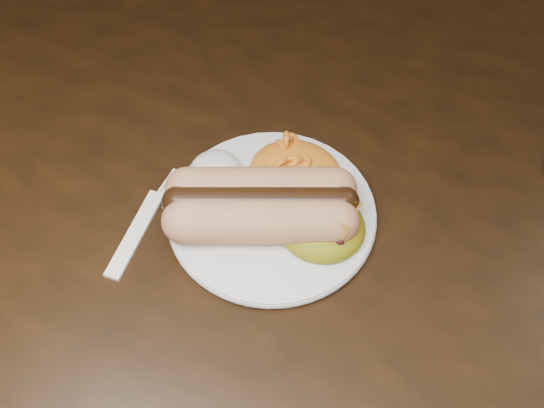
% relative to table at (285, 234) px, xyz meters
% --- Properties ---
extents(table, '(1.60, 0.90, 0.75)m').
position_rel_table_xyz_m(table, '(0.00, 0.00, 0.00)').
color(table, black).
rests_on(table, floor).
extents(plate, '(0.20, 0.20, 0.01)m').
position_rel_table_xyz_m(plate, '(0.00, -0.04, 0.10)').
color(plate, white).
rests_on(plate, table).
extents(hotdog, '(0.15, 0.13, 0.04)m').
position_rel_table_xyz_m(hotdog, '(-0.00, -0.05, 0.12)').
color(hotdog, tan).
rests_on(hotdog, plate).
extents(mac_and_cheese, '(0.11, 0.10, 0.04)m').
position_rel_table_xyz_m(mac_and_cheese, '(0.01, 0.01, 0.12)').
color(mac_and_cheese, orange).
rests_on(mac_and_cheese, plate).
extents(sour_cream, '(0.06, 0.06, 0.03)m').
position_rel_table_xyz_m(sour_cream, '(-0.06, -0.03, 0.12)').
color(sour_cream, white).
rests_on(sour_cream, plate).
extents(taco_salad, '(0.08, 0.08, 0.04)m').
position_rel_table_xyz_m(taco_salad, '(0.05, -0.04, 0.12)').
color(taco_salad, '#A25C02').
rests_on(taco_salad, plate).
extents(fork, '(0.03, 0.13, 0.00)m').
position_rel_table_xyz_m(fork, '(-0.10, -0.11, 0.09)').
color(fork, white).
rests_on(fork, table).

